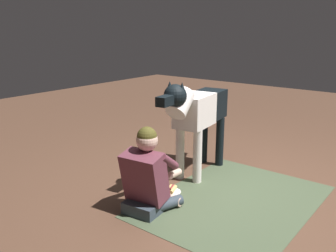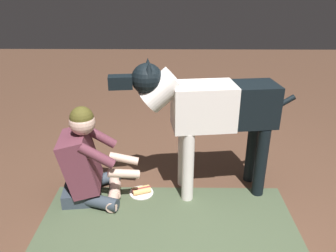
# 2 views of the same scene
# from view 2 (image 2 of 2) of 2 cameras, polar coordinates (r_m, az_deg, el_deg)

# --- Properties ---
(ground_plane) EXTENTS (14.34, 14.34, 0.00)m
(ground_plane) POSITION_cam_2_polar(r_m,az_deg,el_deg) (2.66, 5.95, -18.23)
(ground_plane) COLOR brown
(area_rug) EXTENTS (2.02, 1.48, 0.01)m
(area_rug) POSITION_cam_2_polar(r_m,az_deg,el_deg) (2.56, -0.12, -19.96)
(area_rug) COLOR #445138
(area_rug) RESTS_ON ground
(person_sitting_on_floor) EXTENTS (0.70, 0.57, 0.86)m
(person_sitting_on_floor) POSITION_cam_2_polar(r_m,az_deg,el_deg) (2.92, -13.77, -6.12)
(person_sitting_on_floor) COLOR #353F4B
(person_sitting_on_floor) RESTS_ON ground
(large_dog) EXTENTS (1.54, 0.42, 1.22)m
(large_dog) POSITION_cam_2_polar(r_m,az_deg,el_deg) (2.77, 7.22, 2.73)
(large_dog) COLOR white
(large_dog) RESTS_ON ground
(hot_dog_on_plate) EXTENTS (0.22, 0.22, 0.06)m
(hot_dog_on_plate) POSITION_cam_2_polar(r_m,az_deg,el_deg) (3.06, -4.60, -11.08)
(hot_dog_on_plate) COLOR white
(hot_dog_on_plate) RESTS_ON ground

